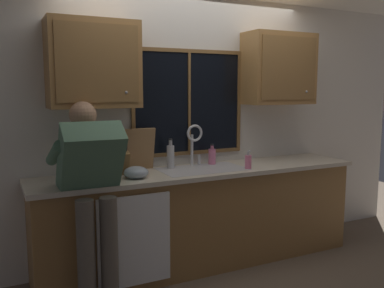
{
  "coord_description": "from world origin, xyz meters",
  "views": [
    {
      "loc": [
        -1.76,
        -3.65,
        1.66
      ],
      "look_at": [
        -0.11,
        -0.3,
        1.16
      ],
      "focal_mm": 38.77,
      "sensor_mm": 36.0,
      "label": 1
    }
  ],
  "objects": [
    {
      "name": "faucet",
      "position": [
        0.0,
        -0.12,
        1.17
      ],
      "size": [
        0.18,
        0.09,
        0.4
      ],
      "color": "silver",
      "rests_on": "countertop"
    },
    {
      "name": "person_standing",
      "position": [
        -1.1,
        -0.62,
        0.96
      ],
      "size": [
        0.53,
        0.69,
        1.56
      ],
      "color": "#595147",
      "rests_on": "floor"
    },
    {
      "name": "countertop",
      "position": [
        0.0,
        -0.31,
        0.9
      ],
      "size": [
        3.12,
        0.62,
        0.04
      ],
      "primitive_type": "cube",
      "color": "beige",
      "rests_on": "lower_cabinet_run"
    },
    {
      "name": "window_mullion_center",
      "position": [
        -0.01,
        -0.02,
        1.52
      ],
      "size": [
        0.02,
        0.02,
        0.95
      ],
      "primitive_type": "cube",
      "color": "brown"
    },
    {
      "name": "upper_cabinet_left",
      "position": [
        -0.96,
        -0.17,
        1.86
      ],
      "size": [
        0.74,
        0.36,
        0.72
      ],
      "color": "#9E703D"
    },
    {
      "name": "back_wall",
      "position": [
        0.0,
        0.06,
        1.27
      ],
      "size": [
        5.46,
        0.12,
        2.55
      ],
      "primitive_type": "cube",
      "color": "silver",
      "rests_on": "floor"
    },
    {
      "name": "dishwasher_front",
      "position": [
        -0.77,
        -0.61,
        0.46
      ],
      "size": [
        0.6,
        0.02,
        0.74
      ],
      "primitive_type": "cube",
      "color": "white"
    },
    {
      "name": "window_frame_left",
      "position": [
        -0.57,
        -0.02,
        1.52
      ],
      "size": [
        0.03,
        0.02,
        0.95
      ],
      "primitive_type": "cube",
      "color": "brown"
    },
    {
      "name": "knife_block",
      "position": [
        -0.76,
        -0.22,
        1.03
      ],
      "size": [
        0.12,
        0.18,
        0.32
      ],
      "color": "brown",
      "rests_on": "countertop"
    },
    {
      "name": "soap_dispenser",
      "position": [
        0.38,
        -0.48,
        0.99
      ],
      "size": [
        0.06,
        0.07,
        0.18
      ],
      "color": "pink",
      "rests_on": "countertop"
    },
    {
      "name": "bottle_tall_clear",
      "position": [
        0.19,
        -0.13,
        1.0
      ],
      "size": [
        0.07,
        0.07,
        0.2
      ],
      "color": "pink",
      "rests_on": "countertop"
    },
    {
      "name": "mixing_bowl",
      "position": [
        -0.68,
        -0.4,
        0.97
      ],
      "size": [
        0.21,
        0.21,
        0.1
      ],
      "primitive_type": "ellipsoid",
      "color": "#8C99A8",
      "rests_on": "countertop"
    },
    {
      "name": "lower_cabinet_run",
      "position": [
        0.0,
        -0.29,
        0.44
      ],
      "size": [
        3.06,
        0.58,
        0.88
      ],
      "primitive_type": "cube",
      "color": "olive",
      "rests_on": "floor"
    },
    {
      "name": "window_glass",
      "position": [
        -0.01,
        -0.01,
        1.52
      ],
      "size": [
        1.1,
        0.02,
        0.95
      ],
      "primitive_type": "cube",
      "color": "black"
    },
    {
      "name": "bottle_green_glass",
      "position": [
        -0.26,
        -0.14,
        1.04
      ],
      "size": [
        0.07,
        0.07,
        0.28
      ],
      "color": "#B7B7BC",
      "rests_on": "countertop"
    },
    {
      "name": "window_frame_top",
      "position": [
        -0.01,
        -0.02,
        2.02
      ],
      "size": [
        1.17,
        0.02,
        0.04
      ],
      "primitive_type": "cube",
      "color": "brown"
    },
    {
      "name": "upper_cabinet_right",
      "position": [
        0.95,
        -0.17,
        1.86
      ],
      "size": [
        0.74,
        0.36,
        0.72
      ],
      "color": "#9E703D"
    },
    {
      "name": "cutting_board",
      "position": [
        -0.55,
        -0.09,
        1.11
      ],
      "size": [
        0.29,
        0.1,
        0.39
      ],
      "primitive_type": "cube",
      "rotation": [
        0.21,
        0.0,
        0.0
      ],
      "color": "#997047",
      "rests_on": "countertop"
    },
    {
      "name": "window_frame_right",
      "position": [
        0.56,
        -0.02,
        1.52
      ],
      "size": [
        0.03,
        0.02,
        0.95
      ],
      "primitive_type": "cube",
      "color": "brown"
    },
    {
      "name": "sink",
      "position": [
        -0.01,
        -0.3,
        0.82
      ],
      "size": [
        0.8,
        0.46,
        0.21
      ],
      "color": "#B7B7BC",
      "rests_on": "lower_cabinet_run"
    },
    {
      "name": "window_frame_bottom",
      "position": [
        -0.01,
        -0.02,
        1.03
      ],
      "size": [
        1.17,
        0.02,
        0.04
      ],
      "primitive_type": "cube",
      "color": "brown"
    }
  ]
}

